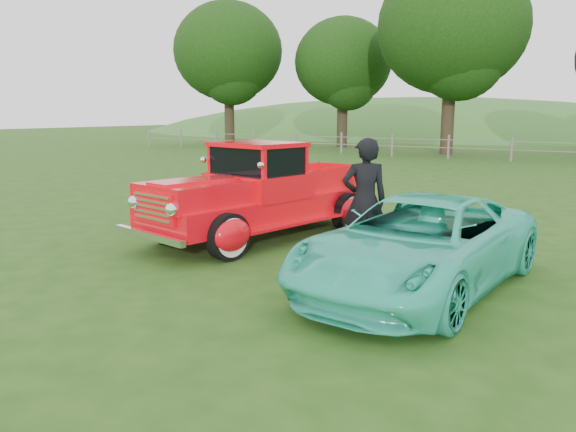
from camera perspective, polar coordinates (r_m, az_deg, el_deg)
The scene contains 9 objects.
ground at distance 8.47m, azimuth -7.74°, elevation -5.45°, with size 140.00×140.00×0.00m, color #204713.
distant_hills at distance 66.70m, azimuth 24.04°, elevation 3.70°, with size 116.00×60.00×18.00m.
fence_line at distance 28.75m, azimuth 21.76°, elevation 6.36°, with size 48.00×0.12×1.20m.
tree_far_west at distance 41.15m, azimuth -6.10°, elevation 16.27°, with size 7.60×7.60×9.93m.
tree_mid_west at distance 38.46m, azimuth 5.63°, elevation 15.29°, with size 6.40×6.40×8.46m.
tree_near_west at distance 32.87m, azimuth 16.36°, elevation 17.94°, with size 8.00×8.00×10.42m.
red_pickup at distance 10.43m, azimuth -2.83°, elevation 2.13°, with size 2.92×5.23×1.78m.
teal_sedan at distance 7.54m, azimuth 13.21°, elevation -2.82°, with size 2.03×4.41×1.22m, color #33CDAB.
man at distance 8.73m, azimuth 7.78°, elevation 1.54°, with size 0.71×0.46×1.94m, color black.
Camera 1 is at (5.26, -6.22, 2.31)m, focal length 35.00 mm.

